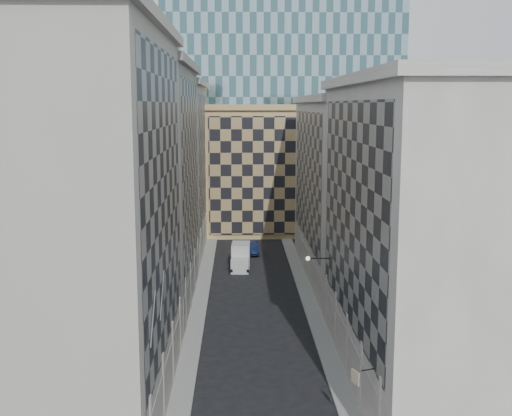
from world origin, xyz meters
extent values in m
cube|color=gray|center=(-5.25, 30.00, 0.07)|extent=(1.50, 100.00, 0.15)
cube|color=gray|center=(5.25, 30.00, 0.07)|extent=(1.50, 100.00, 0.15)
cube|color=#A7A396|center=(-11.00, 11.00, 11.50)|extent=(10.00, 22.00, 23.00)
cube|color=gray|center=(-6.12, 11.00, 13.00)|extent=(0.25, 19.36, 18.00)
cube|color=#A7A396|center=(-6.20, 11.00, 1.60)|extent=(0.45, 21.12, 3.20)
cube|color=#A7A396|center=(-11.00, 11.00, 23.35)|extent=(10.80, 22.80, 0.70)
cylinder|color=#A7A396|center=(-6.35, 8.25, 2.20)|extent=(0.90, 0.90, 4.40)
cylinder|color=#A7A396|center=(-6.35, 13.75, 2.20)|extent=(0.90, 0.90, 4.40)
cylinder|color=#A7A396|center=(-6.35, 19.25, 2.20)|extent=(0.90, 0.90, 4.40)
cube|color=gray|center=(-11.00, 33.00, 11.00)|extent=(10.00, 22.00, 22.00)
cube|color=gray|center=(-6.12, 33.00, 12.50)|extent=(0.25, 19.36, 17.00)
cube|color=gray|center=(-6.20, 33.00, 1.60)|extent=(0.45, 21.12, 3.20)
cube|color=gray|center=(-11.00, 33.00, 22.35)|extent=(10.80, 22.80, 0.70)
cylinder|color=gray|center=(-6.35, 24.75, 2.20)|extent=(0.90, 0.90, 4.40)
cylinder|color=gray|center=(-6.35, 30.25, 2.20)|extent=(0.90, 0.90, 4.40)
cylinder|color=gray|center=(-6.35, 35.75, 2.20)|extent=(0.90, 0.90, 4.40)
cylinder|color=gray|center=(-6.35, 41.25, 2.20)|extent=(0.90, 0.90, 4.40)
cube|color=#A7A396|center=(-11.00, 55.00, 10.50)|extent=(10.00, 22.00, 21.00)
cube|color=gray|center=(-6.12, 55.00, 12.00)|extent=(0.25, 19.36, 16.00)
cube|color=#A7A396|center=(-6.20, 55.00, 1.60)|extent=(0.45, 21.12, 3.20)
cube|color=#A7A396|center=(-11.00, 55.00, 21.35)|extent=(10.80, 22.80, 0.70)
cylinder|color=#A7A396|center=(-6.35, 46.75, 2.20)|extent=(0.90, 0.90, 4.40)
cylinder|color=#A7A396|center=(-6.35, 52.25, 2.20)|extent=(0.90, 0.90, 4.40)
cylinder|color=#A7A396|center=(-6.35, 57.75, 2.20)|extent=(0.90, 0.90, 4.40)
cylinder|color=#A7A396|center=(-6.35, 63.25, 2.20)|extent=(0.90, 0.90, 4.40)
cube|color=#ADAA9F|center=(11.00, 15.00, 10.00)|extent=(10.00, 26.00, 20.00)
cube|color=gray|center=(6.12, 15.00, 11.50)|extent=(0.25, 22.88, 15.00)
cube|color=#ADAA9F|center=(6.20, 15.00, 1.60)|extent=(0.45, 24.96, 3.20)
cube|color=#ADAA9F|center=(11.00, 15.00, 20.35)|extent=(10.80, 26.80, 0.70)
cylinder|color=#ADAA9F|center=(6.35, 4.60, 2.20)|extent=(0.90, 0.90, 4.40)
cylinder|color=#ADAA9F|center=(6.35, 9.80, 2.20)|extent=(0.90, 0.90, 4.40)
cylinder|color=#ADAA9F|center=(6.35, 15.00, 2.20)|extent=(0.90, 0.90, 4.40)
cylinder|color=#ADAA9F|center=(6.35, 20.20, 2.20)|extent=(0.90, 0.90, 4.40)
cylinder|color=#ADAA9F|center=(6.35, 25.40, 2.20)|extent=(0.90, 0.90, 4.40)
cube|color=#ADAA9F|center=(11.00, 42.00, 9.50)|extent=(10.00, 28.00, 19.00)
cube|color=gray|center=(6.12, 42.00, 11.00)|extent=(0.25, 24.64, 14.00)
cube|color=#ADAA9F|center=(6.20, 42.00, 1.60)|extent=(0.45, 26.88, 3.20)
cube|color=#ADAA9F|center=(11.00, 42.00, 19.35)|extent=(10.80, 28.80, 0.70)
cube|color=tan|center=(2.00, 68.00, 9.00)|extent=(16.00, 14.00, 18.00)
cube|color=tan|center=(2.00, 60.90, 9.00)|extent=(15.20, 0.25, 16.50)
cube|color=tan|center=(2.00, 68.00, 18.40)|extent=(16.80, 14.80, 0.80)
cube|color=#2D2923|center=(0.00, 82.00, 14.00)|extent=(6.00, 6.00, 28.00)
cube|color=#2D2923|center=(0.00, 82.00, 28.70)|extent=(7.00, 7.00, 1.40)
cylinder|color=gray|center=(-5.90, 4.00, 8.00)|extent=(0.10, 2.33, 2.33)
cylinder|color=gray|center=(-5.90, 8.00, 8.00)|extent=(0.10, 2.33, 2.33)
cylinder|color=black|center=(5.10, 24.00, 6.20)|extent=(1.80, 0.08, 0.08)
sphere|color=#FFE5B2|center=(4.20, 24.00, 6.20)|extent=(0.36, 0.36, 0.36)
cube|color=silver|center=(-1.36, 43.19, 0.82)|extent=(2.09, 2.27, 1.63)
cube|color=silver|center=(-1.25, 45.54, 1.41)|extent=(2.24, 3.36, 2.81)
cylinder|color=black|center=(-2.30, 42.50, 0.41)|extent=(0.31, 0.83, 0.82)
cylinder|color=black|center=(-0.48, 42.42, 0.41)|extent=(0.31, 0.83, 0.82)
cylinder|color=black|center=(-2.11, 46.67, 0.41)|extent=(0.31, 0.83, 0.82)
cylinder|color=black|center=(-0.29, 46.59, 0.41)|extent=(0.31, 0.83, 0.82)
imported|color=#0F1937|center=(0.24, 52.23, 0.75)|extent=(1.72, 4.60, 1.50)
cylinder|color=black|center=(5.60, 6.00, 4.24)|extent=(0.84, 0.37, 0.06)
cube|color=#BFB28C|center=(4.90, 6.00, 3.80)|extent=(0.33, 0.74, 0.77)
camera|label=1|loc=(-1.55, -27.36, 18.69)|focal=45.00mm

